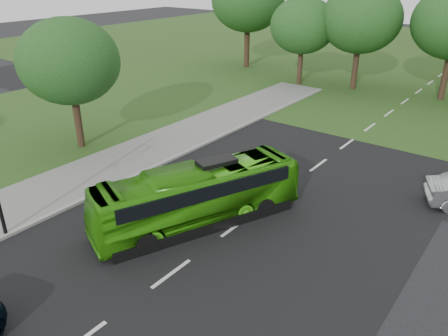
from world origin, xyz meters
name	(u,v)px	position (x,y,z in m)	size (l,w,h in m)	color
ground	(206,248)	(0.00, 0.00, 0.00)	(160.00, 160.00, 0.00)	black
street_surfaces	(387,110)	(-0.38, 22.75, 0.03)	(120.00, 120.00, 0.15)	black
tree_park_a	(303,26)	(-9.86, 25.90, 5.32)	(5.90, 5.90, 7.83)	black
tree_park_b	(361,19)	(-5.11, 27.38, 6.07)	(6.87, 6.87, 9.00)	black
tree_park_f	(248,0)	(-18.17, 29.19, 6.95)	(7.66, 7.66, 10.23)	black
tree_side_near	(69,62)	(-13.07, 3.69, 5.24)	(5.81, 5.81, 7.72)	black
bus	(198,195)	(-1.54, 1.37, 1.30)	(2.18, 9.32, 2.60)	#359610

